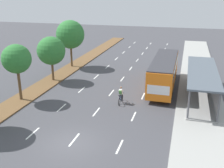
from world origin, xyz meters
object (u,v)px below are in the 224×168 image
bus_shelter (204,81)px  bus (164,70)px  median_tree_third (51,51)px  median_tree_fourth (70,34)px  median_tree_second (17,59)px  cyclist (121,96)px

bus_shelter → bus: (-4.28, 2.42, 0.20)m
bus → median_tree_third: (-13.34, -1.30, 1.70)m
bus_shelter → median_tree_fourth: median_tree_fourth is taller
bus_shelter → median_tree_second: bearing=-162.9°
bus → median_tree_second: size_ratio=2.01×
median_tree_second → median_tree_third: size_ratio=1.05×
median_tree_second → median_tree_fourth: median_tree_fourth is taller
median_tree_third → median_tree_fourth: 6.68m
bus_shelter → median_tree_third: (-17.62, 1.12, 1.90)m
median_tree_third → median_tree_fourth: size_ratio=0.81×
median_tree_third → median_tree_fourth: median_tree_fourth is taller
median_tree_third → bus_shelter: bearing=-3.6°
bus_shelter → bus: 4.92m
cyclist → median_tree_second: bearing=-168.5°
bus → median_tree_fourth: 14.99m
bus → cyclist: bus is taller
cyclist → median_tree_fourth: median_tree_fourth is taller
bus_shelter → cyclist: bus_shelter is taller
median_tree_fourth → bus_shelter: bearing=-23.2°
median_tree_second → cyclist: bearing=11.5°
bus → median_tree_third: size_ratio=2.11×
cyclist → median_tree_fourth: 15.62m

